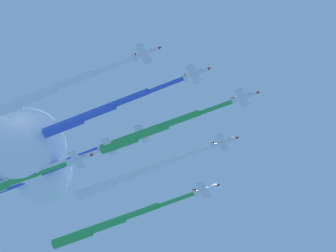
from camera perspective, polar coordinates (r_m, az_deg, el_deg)
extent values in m
cylinder|color=silver|center=(247.70, 5.74, 2.16)|extent=(4.20, 8.98, 1.41)
cone|color=red|center=(247.49, 6.84, 2.55)|extent=(1.68, 1.66, 1.34)
cylinder|color=black|center=(248.00, 4.70, 1.79)|extent=(1.19, 0.91, 1.06)
ellipsoid|color=black|center=(247.94, 6.15, 2.38)|extent=(1.50, 2.10, 0.90)
cube|color=silver|center=(247.70, 5.62, 2.11)|extent=(8.38, 5.08, 3.02)
cube|color=red|center=(250.44, 5.86, 1.53)|extent=(1.39, 2.40, 0.33)
cube|color=red|center=(245.09, 5.37, 2.72)|extent=(1.39, 2.40, 0.33)
cube|color=silver|center=(247.93, 4.92, 1.87)|extent=(3.23, 2.01, 1.19)
cube|color=red|center=(248.62, 4.87, 2.01)|extent=(1.17, 1.57, 1.83)
cylinder|color=green|center=(248.50, 3.42, 1.33)|extent=(5.83, 12.87, 1.80)
cylinder|color=green|center=(249.63, 0.97, 0.51)|extent=(6.68, 13.15, 2.69)
cylinder|color=green|center=(251.74, -1.39, -0.40)|extent=(7.53, 13.44, 3.59)
cylinder|color=green|center=(254.36, -3.71, -1.30)|extent=(8.38, 13.72, 4.49)
cylinder|color=silver|center=(254.66, 4.21, -1.24)|extent=(4.15, 8.97, 1.38)
cone|color=red|center=(254.21, 5.28, -0.86)|extent=(1.65, 1.65, 1.31)
cylinder|color=black|center=(255.17, 3.21, -1.59)|extent=(1.17, 0.90, 1.03)
ellipsoid|color=black|center=(254.81, 4.61, -1.02)|extent=(1.48, 2.10, 0.87)
cube|color=silver|center=(254.68, 4.10, -1.29)|extent=(8.51, 5.11, 2.61)
cube|color=red|center=(257.39, 4.36, -1.84)|extent=(1.39, 2.40, 0.30)
cube|color=red|center=(252.09, 3.83, -0.70)|extent=(1.39, 2.40, 0.30)
cube|color=silver|center=(255.06, 3.41, -1.52)|extent=(3.28, 2.02, 1.04)
cube|color=red|center=(255.74, 3.38, -1.37)|extent=(1.08, 1.54, 1.85)
cylinder|color=white|center=(255.99, 1.88, -2.06)|extent=(6.06, 13.75, 1.75)
cylinder|color=white|center=(257.78, -0.66, -2.90)|extent=(6.89, 14.03, 2.63)
cylinder|color=white|center=(260.59, -3.10, -3.81)|extent=(7.72, 14.31, 3.50)
cylinder|color=white|center=(263.95, -5.49, -4.71)|extent=(8.55, 14.58, 4.38)
cylinder|color=silver|center=(244.83, 2.07, 3.96)|extent=(4.03, 9.00, 1.39)
cone|color=red|center=(244.33, 3.17, 4.38)|extent=(1.65, 1.64, 1.32)
cylinder|color=black|center=(245.39, 1.03, 3.56)|extent=(1.18, 0.89, 1.04)
ellipsoid|color=black|center=(244.98, 2.48, 4.19)|extent=(1.46, 2.09, 0.89)
cube|color=silver|center=(244.85, 1.95, 3.90)|extent=(8.45, 4.98, 2.79)
cube|color=red|center=(247.35, 2.25, 3.29)|extent=(1.35, 2.40, 0.32)
cube|color=red|center=(242.49, 1.64, 4.55)|extent=(1.35, 2.40, 0.32)
cube|color=silver|center=(245.27, 1.24, 3.64)|extent=(3.26, 1.97, 1.11)
cube|color=red|center=(246.00, 1.21, 3.78)|extent=(1.10, 1.55, 1.84)
cylinder|color=blue|center=(246.29, -0.35, 3.03)|extent=(5.91, 13.92, 1.77)
cylinder|color=blue|center=(248.28, -2.97, 2.07)|extent=(6.75, 14.19, 2.66)
cylinder|color=blue|center=(251.28, -5.48, 1.02)|extent=(7.60, 14.45, 3.54)
cylinder|color=blue|center=(254.84, -7.91, -0.01)|extent=(8.44, 14.72, 4.43)
cylinder|color=silver|center=(259.76, 2.80, -4.81)|extent=(4.05, 9.00, 1.39)
cone|color=red|center=(259.06, 3.84, -4.44)|extent=(1.65, 1.64, 1.32)
cylinder|color=black|center=(260.51, 1.82, -5.16)|extent=(1.17, 0.89, 1.04)
ellipsoid|color=black|center=(259.78, 3.19, -4.59)|extent=(1.46, 2.09, 0.88)
cube|color=silver|center=(259.81, 2.69, -4.86)|extent=(8.47, 5.01, 2.73)
cube|color=red|center=(262.67, 2.97, -5.35)|extent=(1.36, 2.40, 0.31)
cube|color=red|center=(257.06, 2.40, -4.33)|extent=(1.36, 2.40, 0.31)
cube|color=silver|center=(260.35, 2.02, -5.09)|extent=(3.26, 1.98, 1.08)
cube|color=red|center=(260.98, 1.99, -4.93)|extent=(1.09, 1.55, 1.84)
cylinder|color=green|center=(261.73, 0.43, -5.65)|extent=(6.22, 14.80, 1.76)
cylinder|color=green|center=(264.32, -2.22, -6.53)|extent=(7.06, 15.07, 2.65)
cylinder|color=green|center=(268.02, -4.76, -7.46)|extent=(7.90, 15.33, 3.53)
cylinder|color=green|center=(272.32, -7.23, -8.36)|extent=(8.74, 15.60, 4.41)
cylinder|color=silver|center=(240.21, -1.71, 5.51)|extent=(4.11, 8.99, 1.40)
cone|color=red|center=(239.47, -0.59, 5.94)|extent=(1.67, 1.65, 1.33)
cylinder|color=black|center=(241.01, -2.76, 5.11)|extent=(1.19, 0.90, 1.05)
ellipsoid|color=black|center=(240.27, -1.29, 5.75)|extent=(1.48, 2.10, 0.89)
cube|color=silver|center=(240.26, -1.83, 5.46)|extent=(8.41, 5.02, 2.94)
cube|color=red|center=(242.66, -1.49, 4.83)|extent=(1.37, 2.40, 0.33)
cube|color=red|center=(238.01, -2.18, 6.12)|extent=(1.37, 2.40, 0.33)
cube|color=silver|center=(240.84, -2.54, 5.19)|extent=(3.24, 1.99, 1.16)
cube|color=red|center=(241.58, -2.56, 5.33)|extent=(1.14, 1.56, 1.83)
cylinder|color=white|center=(242.34, -4.28, 4.51)|extent=(6.45, 15.21, 1.79)
cylinder|color=white|center=(245.25, -7.16, 3.44)|extent=(7.30, 15.48, 2.68)
cylinder|color=white|center=(249.27, -9.89, 2.27)|extent=(8.15, 15.76, 3.57)
cylinder|color=white|center=(253.94, -12.52, 1.14)|extent=(9.00, 16.03, 4.47)
cylinder|color=silver|center=(252.71, -1.87, -0.56)|extent=(4.05, 9.00, 1.40)
cone|color=red|center=(251.75, -0.82, -0.17)|extent=(1.66, 1.64, 1.33)
cylinder|color=black|center=(253.70, -2.86, -0.93)|extent=(1.18, 0.89, 1.05)
ellipsoid|color=black|center=(252.66, -1.47, -0.33)|extent=(1.47, 2.09, 0.89)
cube|color=silver|center=(252.78, -1.98, -0.61)|extent=(8.44, 4.99, 2.83)
cube|color=red|center=(255.39, -1.65, -1.15)|extent=(1.36, 2.40, 0.32)
cube|color=red|center=(250.30, -2.32, -0.03)|extent=(1.36, 2.40, 0.32)
cube|color=silver|center=(253.49, -2.66, -0.85)|extent=(3.25, 1.97, 1.12)
cube|color=red|center=(254.17, -2.67, -0.71)|extent=(1.11, 1.55, 1.84)
cylinder|color=blue|center=(255.23, -4.23, -1.44)|extent=(6.12, 14.51, 1.78)
cylinder|color=blue|center=(258.42, -6.83, -2.36)|extent=(6.97, 14.78, 2.66)
cylinder|color=blue|center=(262.65, -9.29, -3.34)|extent=(7.81, 15.05, 3.55)
cylinder|color=blue|center=(267.44, -11.67, -4.29)|extent=(8.66, 15.32, 4.44)
cylinder|color=silver|center=(254.60, -4.34, -1.54)|extent=(4.19, 8.98, 1.39)
cone|color=red|center=(253.45, -3.29, -1.16)|extent=(1.67, 1.65, 1.33)
cylinder|color=black|center=(255.77, -5.31, -1.88)|extent=(1.18, 0.90, 1.05)
ellipsoid|color=black|center=(254.47, -3.94, -1.32)|extent=(1.49, 2.10, 0.89)
cube|color=silver|center=(254.69, -4.45, -1.58)|extent=(8.44, 5.11, 2.83)
cube|color=red|center=(257.30, -4.11, -2.12)|extent=(1.39, 2.40, 0.32)
cube|color=red|center=(252.22, -4.80, -1.01)|extent=(1.39, 2.40, 0.32)
cube|color=silver|center=(255.53, -5.11, -1.81)|extent=(3.25, 2.02, 1.12)
cube|color=red|center=(256.20, -5.13, -1.66)|extent=(1.13, 1.56, 1.84)
cylinder|color=white|center=(257.44, -6.58, -2.33)|extent=(6.04, 13.53, 1.78)
cylinder|color=white|center=(260.80, -8.98, -3.12)|extent=(6.88, 13.81, 2.66)
cylinder|color=white|center=(265.11, -11.24, -3.98)|extent=(7.72, 14.10, 3.55)
cylinder|color=silver|center=(256.68, -6.77, -2.53)|extent=(4.22, 8.96, 1.37)
cone|color=red|center=(255.32, -5.75, -2.18)|extent=(1.66, 1.65, 1.31)
cylinder|color=black|center=(258.05, -7.73, -2.86)|extent=(1.17, 0.90, 1.03)
ellipsoid|color=black|center=(256.47, -6.37, -2.32)|extent=(1.49, 2.10, 0.87)
cube|color=silver|center=(256.80, -6.88, -2.58)|extent=(8.51, 5.17, 2.60)
cube|color=red|center=(259.31, -6.53, -3.12)|extent=(1.41, 2.40, 0.30)
cube|color=red|center=(254.42, -7.25, -2.01)|extent=(1.41, 2.40, 0.30)
cube|color=silver|center=(257.77, -7.54, -2.80)|extent=(3.28, 2.04, 1.04)
cube|color=red|center=(258.45, -7.54, -2.65)|extent=(1.09, 1.54, 1.85)
cylinder|color=green|center=(259.86, -8.91, -3.27)|extent=(5.84, 12.77, 1.75)
cylinder|color=green|center=(263.45, -11.13, -3.98)|extent=(6.67, 13.05, 2.62)
sphere|color=white|center=(270.78, -10.63, -1.59)|extent=(28.16, 28.16, 28.16)
sphere|color=white|center=(273.73, -9.43, -3.54)|extent=(21.12, 21.12, 21.12)
sphere|color=white|center=(276.75, -10.62, -0.53)|extent=(15.49, 15.49, 15.49)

